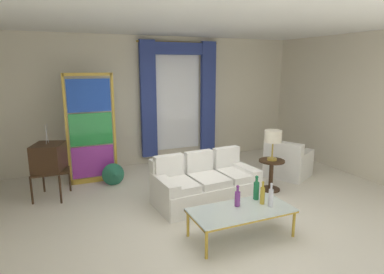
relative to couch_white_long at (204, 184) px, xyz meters
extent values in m
plane|color=silver|center=(-0.02, -0.41, -0.30)|extent=(16.00, 16.00, 0.00)
cube|color=beige|center=(-0.02, 2.65, 1.20)|extent=(8.00, 0.12, 3.00)
cube|color=beige|center=(3.64, 0.19, 1.20)|extent=(0.12, 7.00, 3.00)
cube|color=white|center=(-0.02, 0.39, 2.72)|extent=(8.00, 7.60, 0.04)
cube|color=white|center=(0.51, 2.57, 1.25)|extent=(1.10, 0.02, 2.50)
cylinder|color=gold|center=(0.51, 2.49, 2.56)|extent=(2.00, 0.04, 0.04)
cube|color=navy|center=(-0.26, 2.47, 1.25)|extent=(0.36, 0.12, 2.70)
cube|color=navy|center=(1.28, 2.47, 1.25)|extent=(0.36, 0.12, 2.70)
cube|color=navy|center=(0.51, 2.47, 2.42)|extent=(1.80, 0.10, 0.28)
cube|color=white|center=(0.01, -0.09, -0.11)|extent=(1.80, 1.03, 0.38)
cube|color=white|center=(-0.02, 0.28, 0.09)|extent=(1.75, 0.33, 0.78)
cube|color=white|center=(0.78, -0.03, -0.02)|extent=(0.26, 0.87, 0.56)
cube|color=white|center=(-0.77, -0.15, -0.02)|extent=(0.26, 0.87, 0.56)
cube|color=white|center=(0.59, -0.10, 0.14)|extent=(0.59, 0.78, 0.12)
cube|color=white|center=(0.56, 0.22, 0.36)|extent=(0.52, 0.18, 0.40)
cube|color=white|center=(0.01, -0.14, 0.14)|extent=(0.59, 0.78, 0.12)
cube|color=white|center=(-0.01, 0.18, 0.36)|extent=(0.52, 0.18, 0.40)
cube|color=white|center=(-0.57, -0.18, 0.14)|extent=(0.59, 0.78, 0.12)
cube|color=white|center=(-0.59, 0.14, 0.36)|extent=(0.52, 0.18, 0.40)
cube|color=silver|center=(-0.06, -1.33, 0.10)|extent=(1.42, 0.67, 0.02)
cube|color=gold|center=(-0.06, -1.02, 0.08)|extent=(1.42, 0.04, 0.03)
cube|color=gold|center=(-0.06, -1.65, 0.08)|extent=(1.42, 0.04, 0.03)
cube|color=gold|center=(-0.75, -1.33, 0.08)|extent=(0.04, 0.67, 0.03)
cube|color=gold|center=(0.63, -1.33, 0.08)|extent=(0.04, 0.67, 0.03)
cylinder|color=gold|center=(-0.73, -1.04, -0.11)|extent=(0.04, 0.04, 0.38)
cylinder|color=gold|center=(0.61, -1.04, -0.11)|extent=(0.04, 0.04, 0.38)
cylinder|color=gold|center=(-0.73, -1.63, -0.11)|extent=(0.04, 0.04, 0.38)
cylinder|color=gold|center=(0.61, -1.63, -0.11)|extent=(0.04, 0.04, 0.38)
cylinder|color=#196B3D|center=(0.32, -1.12, 0.24)|extent=(0.08, 0.08, 0.26)
cylinder|color=#196B3D|center=(0.32, -1.12, 0.40)|extent=(0.04, 0.04, 0.06)
sphere|color=#196B3D|center=(0.32, -1.12, 0.45)|extent=(0.05, 0.05, 0.05)
cylinder|color=gold|center=(0.31, -1.30, 0.23)|extent=(0.07, 0.07, 0.24)
cylinder|color=gold|center=(0.31, -1.30, 0.38)|extent=(0.03, 0.03, 0.06)
sphere|color=gold|center=(0.31, -1.30, 0.43)|extent=(0.04, 0.04, 0.04)
cylinder|color=silver|center=(0.36, -1.42, 0.23)|extent=(0.07, 0.07, 0.25)
cylinder|color=silver|center=(0.36, -1.42, 0.39)|extent=(0.03, 0.03, 0.06)
sphere|color=silver|center=(0.36, -1.42, 0.43)|extent=(0.04, 0.04, 0.04)
cylinder|color=#753384|center=(-0.05, -1.22, 0.21)|extent=(0.08, 0.08, 0.21)
cylinder|color=#753384|center=(-0.05, -1.22, 0.34)|extent=(0.03, 0.03, 0.06)
sphere|color=#753384|center=(-0.05, -1.22, 0.39)|extent=(0.05, 0.05, 0.05)
cube|color=#382314|center=(-2.45, 1.20, 0.20)|extent=(0.62, 0.54, 0.03)
cylinder|color=#382314|center=(-2.77, 1.01, -0.05)|extent=(0.04, 0.04, 0.50)
cylinder|color=#382314|center=(-2.59, 1.55, -0.05)|extent=(0.04, 0.04, 0.50)
cylinder|color=#382314|center=(-2.32, 0.86, -0.05)|extent=(0.04, 0.04, 0.50)
cylinder|color=#382314|center=(-2.14, 1.39, -0.05)|extent=(0.04, 0.04, 0.50)
cube|color=#382314|center=(-2.45, 1.20, 0.45)|extent=(0.63, 0.68, 0.48)
cube|color=black|center=(-2.68, 1.28, 0.47)|extent=(0.14, 0.38, 0.30)
cylinder|color=gold|center=(-2.70, 1.20, 0.28)|extent=(0.02, 0.04, 0.04)
cylinder|color=gold|center=(-2.65, 1.35, 0.28)|extent=(0.02, 0.04, 0.04)
cylinder|color=silver|center=(-2.45, 1.20, 0.87)|extent=(0.05, 0.13, 0.34)
cylinder|color=silver|center=(-2.45, 1.20, 0.87)|extent=(0.05, 0.13, 0.34)
cube|color=white|center=(2.25, 0.48, -0.10)|extent=(1.08, 1.08, 0.40)
cube|color=white|center=(2.25, 0.48, 0.15)|extent=(0.93, 0.93, 0.10)
cube|color=white|center=(1.97, 0.33, 0.10)|extent=(0.55, 0.80, 0.80)
cube|color=white|center=(2.10, 0.77, -0.01)|extent=(0.73, 0.50, 0.58)
cube|color=white|center=(2.40, 0.20, -0.01)|extent=(0.73, 0.50, 0.58)
cube|color=gold|center=(-2.10, 1.72, 0.80)|extent=(0.05, 0.05, 2.20)
cube|color=gold|center=(-1.20, 1.72, 0.80)|extent=(0.05, 0.05, 2.20)
cube|color=gold|center=(-1.65, 1.72, 1.87)|extent=(0.90, 0.05, 0.06)
cube|color=gold|center=(-1.65, 1.72, -0.25)|extent=(0.90, 0.05, 0.10)
cube|color=purple|center=(-1.65, 1.72, 0.13)|extent=(0.82, 0.02, 0.64)
cube|color=#238E3D|center=(-1.65, 1.72, 0.80)|extent=(0.82, 0.02, 0.64)
cube|color=#1E47B7|center=(-1.65, 1.72, 1.46)|extent=(0.82, 0.02, 0.64)
cylinder|color=beige|center=(-1.32, 1.49, -0.27)|extent=(0.16, 0.16, 0.06)
ellipsoid|color=#1258AE|center=(-1.32, 1.49, -0.16)|extent=(0.18, 0.32, 0.20)
sphere|color=#1258AE|center=(-1.32, 1.63, -0.05)|extent=(0.09, 0.09, 0.09)
cone|color=gold|center=(-1.32, 1.69, -0.05)|extent=(0.02, 0.04, 0.02)
cone|color=#277455|center=(-1.32, 1.31, -0.06)|extent=(0.44, 0.40, 0.50)
cylinder|color=#382314|center=(1.39, -0.06, 0.28)|extent=(0.48, 0.48, 0.03)
cylinder|color=#382314|center=(1.39, -0.06, -0.01)|extent=(0.08, 0.08, 0.55)
cylinder|color=#382314|center=(1.39, -0.06, -0.29)|extent=(0.36, 0.36, 0.03)
cylinder|color=#B29338|center=(1.39, -0.06, 0.31)|extent=(0.18, 0.18, 0.04)
cylinder|color=#B29338|center=(1.39, -0.06, 0.51)|extent=(0.03, 0.03, 0.36)
cylinder|color=beige|center=(1.39, -0.06, 0.75)|extent=(0.32, 0.32, 0.22)
camera|label=1|loc=(-2.32, -4.88, 2.04)|focal=30.52mm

